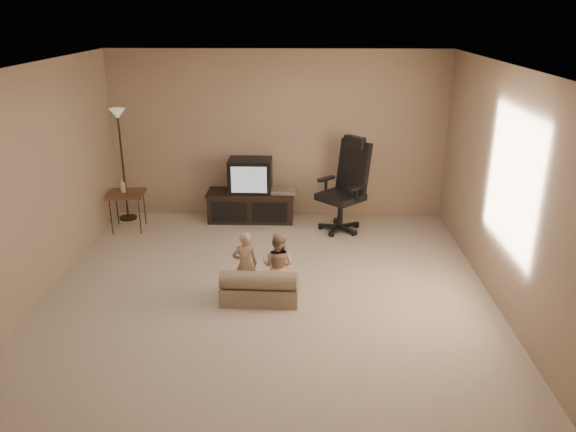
{
  "coord_description": "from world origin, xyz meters",
  "views": [
    {
      "loc": [
        0.39,
        -5.49,
        3.04
      ],
      "look_at": [
        0.21,
        0.6,
        0.77
      ],
      "focal_mm": 35.0,
      "sensor_mm": 36.0,
      "label": 1
    }
  ],
  "objects_px": {
    "tv_stand": "(251,195)",
    "floor_lamp": "(120,140)",
    "toddler_right": "(278,266)",
    "toddler_left": "(245,265)",
    "side_table": "(126,194)",
    "child_sofa": "(260,288)",
    "office_chair": "(345,197)"
  },
  "relations": [
    {
      "from": "toddler_right",
      "to": "side_table",
      "type": "bearing_deg",
      "value": -20.92
    },
    {
      "from": "side_table",
      "to": "tv_stand",
      "type": "bearing_deg",
      "value": 13.42
    },
    {
      "from": "toddler_right",
      "to": "toddler_left",
      "type": "bearing_deg",
      "value": 17.97
    },
    {
      "from": "tv_stand",
      "to": "floor_lamp",
      "type": "height_order",
      "value": "floor_lamp"
    },
    {
      "from": "office_chair",
      "to": "toddler_right",
      "type": "height_order",
      "value": "office_chair"
    },
    {
      "from": "toddler_left",
      "to": "side_table",
      "type": "bearing_deg",
      "value": -58.93
    },
    {
      "from": "side_table",
      "to": "office_chair",
      "type": "bearing_deg",
      "value": 1.56
    },
    {
      "from": "side_table",
      "to": "toddler_left",
      "type": "distance_m",
      "value": 2.77
    },
    {
      "from": "floor_lamp",
      "to": "toddler_right",
      "type": "xyz_separation_m",
      "value": [
        2.42,
        -2.44,
        -0.84
      ]
    },
    {
      "from": "floor_lamp",
      "to": "child_sofa",
      "type": "relative_size",
      "value": 1.98
    },
    {
      "from": "tv_stand",
      "to": "floor_lamp",
      "type": "bearing_deg",
      "value": -179.95
    },
    {
      "from": "tv_stand",
      "to": "child_sofa",
      "type": "bearing_deg",
      "value": -82.62
    },
    {
      "from": "floor_lamp",
      "to": "toddler_right",
      "type": "distance_m",
      "value": 3.53
    },
    {
      "from": "side_table",
      "to": "floor_lamp",
      "type": "xyz_separation_m",
      "value": [
        -0.14,
        0.43,
        0.69
      ]
    },
    {
      "from": "child_sofa",
      "to": "toddler_left",
      "type": "distance_m",
      "value": 0.3
    },
    {
      "from": "office_chair",
      "to": "toddler_right",
      "type": "distance_m",
      "value": 2.27
    },
    {
      "from": "child_sofa",
      "to": "toddler_left",
      "type": "bearing_deg",
      "value": 147.3
    },
    {
      "from": "office_chair",
      "to": "toddler_left",
      "type": "bearing_deg",
      "value": -74.88
    },
    {
      "from": "tv_stand",
      "to": "toddler_left",
      "type": "bearing_deg",
      "value": -86.12
    },
    {
      "from": "toddler_left",
      "to": "floor_lamp",
      "type": "bearing_deg",
      "value": -62.35
    },
    {
      "from": "toddler_left",
      "to": "toddler_right",
      "type": "relative_size",
      "value": 1.0
    },
    {
      "from": "tv_stand",
      "to": "office_chair",
      "type": "bearing_deg",
      "value": -13.39
    },
    {
      "from": "tv_stand",
      "to": "floor_lamp",
      "type": "distance_m",
      "value": 2.08
    },
    {
      "from": "tv_stand",
      "to": "child_sofa",
      "type": "relative_size",
      "value": 1.57
    },
    {
      "from": "floor_lamp",
      "to": "child_sofa",
      "type": "distance_m",
      "value": 3.53
    },
    {
      "from": "side_table",
      "to": "child_sofa",
      "type": "distance_m",
      "value": 2.98
    },
    {
      "from": "office_chair",
      "to": "toddler_left",
      "type": "height_order",
      "value": "office_chair"
    },
    {
      "from": "office_chair",
      "to": "toddler_left",
      "type": "distance_m",
      "value": 2.42
    },
    {
      "from": "toddler_right",
      "to": "floor_lamp",
      "type": "bearing_deg",
      "value": -24.64
    },
    {
      "from": "side_table",
      "to": "floor_lamp",
      "type": "bearing_deg",
      "value": 108.8
    },
    {
      "from": "side_table",
      "to": "toddler_left",
      "type": "height_order",
      "value": "toddler_left"
    },
    {
      "from": "child_sofa",
      "to": "side_table",
      "type": "bearing_deg",
      "value": 135.97
    }
  ]
}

